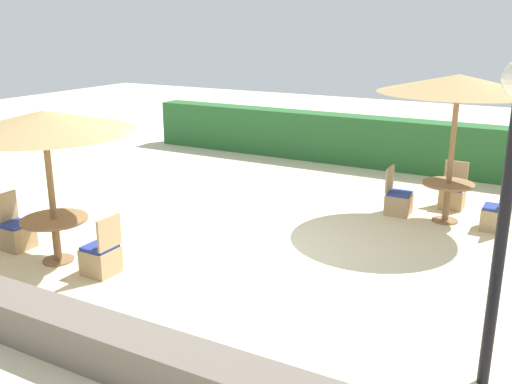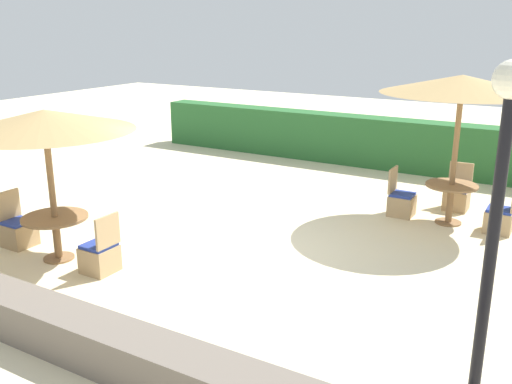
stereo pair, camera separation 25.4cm
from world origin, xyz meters
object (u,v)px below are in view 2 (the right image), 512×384
Objects in this scene: patio_chair_front_left_west at (18,231)px; patio_chair_back_right_west at (401,202)px; parasol_front_left at (44,121)px; round_table_back_right at (451,194)px; patio_chair_back_right_east at (500,218)px; patio_chair_back_right_north at (457,197)px; parasol_back_right at (462,85)px; patio_chair_front_left_east at (100,256)px; round_table_front_left at (56,226)px; lamp_post at (502,166)px.

patio_chair_back_right_west is at bearing 133.57° from patio_chair_front_left_west.
patio_chair_back_right_west is (4.05, 4.88, -1.95)m from parasol_front_left.
parasol_front_left is 7.16m from round_table_back_right.
round_table_back_right is 1.02× the size of patio_chair_back_right_west.
patio_chair_back_right_west and patio_chair_back_right_east have the same top height.
parasol_back_right is at bearing 93.58° from patio_chair_back_right_north.
patio_chair_front_left_east and patio_chair_back_right_west have the same top height.
patio_chair_back_right_east is at bearing 124.84° from patio_chair_front_left_west.
patio_chair_front_left_west and patio_chair_back_right_north have the same top height.
patio_chair_front_left_east is (0.95, -0.02, -1.95)m from parasol_front_left.
patio_chair_back_right_north is (4.91, 5.80, -0.29)m from round_table_front_left.
round_table_front_left is at bearing 87.02° from patio_chair_front_left_west.
patio_chair_front_left_east is 1.00× the size of patio_chair_back_right_north.
parasol_back_right is at bearing 87.15° from patio_chair_back_right_east.
patio_chair_front_left_east reaches higher than round_table_back_right.
parasol_front_left reaches higher than patio_chair_front_left_east.
lamp_post is 3.51× the size of round_table_back_right.
patio_chair_front_left_west is 8.03m from parasol_back_right.
patio_chair_back_right_west is at bearing 88.85° from patio_chair_back_right_east.
round_table_front_left is at bearing 56.31° from parasol_front_left.
parasol_back_right is (4.02, 4.90, 2.31)m from patio_chair_front_left_east.
parasol_back_right is at bearing 128.91° from patio_chair_front_left_west.
patio_chair_back_right_east is at bearing 39.56° from parasol_front_left.
patio_chair_front_left_east is at bearing -1.00° from parasol_front_left.
patio_chair_front_left_east is at bearing 87.97° from patio_chair_front_left_west.
parasol_front_left reaches higher than patio_chair_back_right_east.
patio_chair_back_right_north is (-1.44, 5.92, -2.09)m from lamp_post.
patio_chair_back_right_west reaches higher than round_table_back_right.
patio_chair_back_right_west is (4.05, 4.88, -0.29)m from round_table_front_left.
round_table_front_left is at bearing -135.48° from round_table_back_right.
patio_chair_back_right_east is at bearing -2.85° from parasol_back_right.
lamp_post is 5.19m from parasol_back_right.
patio_chair_back_right_north is at bearing 134.14° from patio_chair_front_left_west.
parasol_back_right is (-1.38, 5.00, 0.22)m from lamp_post.
parasol_front_left is at bearing 49.78° from patio_chair_back_right_north.
patio_chair_front_left_west is at bearing -141.09° from parasol_back_right.
patio_chair_front_left_west is 8.38m from patio_chair_back_right_east.
patio_chair_back_right_north reaches higher than round_table_back_right.
round_table_back_right is (5.99, 4.83, 0.31)m from patio_chair_front_left_west.
parasol_back_right is (5.99, 4.83, 2.31)m from patio_chair_front_left_west.
round_table_front_left is 7.61m from patio_chair_back_right_east.
lamp_post is 6.60m from round_table_front_left.
patio_chair_front_left_west is at bearing -46.43° from patio_chair_back_right_west.
patio_chair_front_left_east and patio_chair_back_right_east have the same top height.
round_table_front_left is 0.36× the size of parasol_back_right.
parasol_back_right reaches higher than patio_chair_back_right_east.
lamp_post is 5.49m from round_table_back_right.
patio_chair_front_left_east is at bearing -129.35° from parasol_back_right.
patio_chair_front_left_west is at bearing 177.02° from round_table_front_left.
patio_chair_front_left_west is (-1.02, 0.05, -1.95)m from parasol_front_left.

